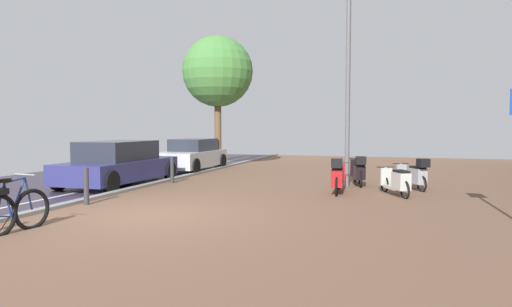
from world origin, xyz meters
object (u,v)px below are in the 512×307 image
Objects in this scene: scooter_mid at (338,177)px; scooter_extra at (397,182)px; scooter_near at (359,172)px; scooter_far at (415,175)px; bollard_far at (172,170)px; street_tree at (218,72)px; bicycle_foreground at (11,210)px; lamp_post at (348,76)px; parked_car_near at (119,164)px; parked_car_far at (193,155)px; bollard_near at (86,186)px.

scooter_extra is at bearing 1.35° from scooter_mid.
scooter_near reaches higher than scooter_far.
bollard_far is (-7.52, -0.63, -0.00)m from scooter_far.
scooter_extra is at bearing -39.63° from street_tree.
lamp_post reaches higher than bicycle_foreground.
parked_car_near reaches higher than bollard_far.
bicycle_foreground is 1.68× the size of bollard_far.
scooter_extra is (-0.50, -1.38, -0.05)m from scooter_far.
scooter_extra is 0.40× the size of parked_car_far.
parked_car_near reaches higher than bicycle_foreground.
parked_car_near is at bearing -179.52° from scooter_extra.
street_tree is (0.83, 6.40, 3.63)m from parked_car_near.
bicycle_foreground is 0.32× the size of parked_car_near.
scooter_far is at bearing -15.78° from scooter_near.
street_tree is at bearing 82.59° from parked_car_near.
parked_car_far is 4.31m from bollard_far.
parked_car_far is at bearing -112.02° from street_tree.
bollard_near is at bearing 101.96° from bicycle_foreground.
scooter_extra is 1.84× the size of bollard_far.
bollard_near is (-0.58, 2.74, 0.04)m from bicycle_foreground.
scooter_near is 0.29× the size of lamp_post.
bollard_near reaches higher than scooter_extra.
lamp_post is 1.04× the size of street_tree.
street_tree is (0.58, 1.44, 3.65)m from parked_car_far.
scooter_mid is at bearing 51.89° from bicycle_foreground.
scooter_extra is 7.07m from bollard_far.
scooter_extra is 7.86m from bollard_near.
lamp_post is 6.97× the size of bollard_near.
parked_car_near is (-8.48, -0.07, 0.27)m from scooter_extra.
scooter_mid is 3.32m from lamp_post.
parked_car_far reaches higher than scooter_extra.
scooter_extra is (6.45, 6.26, -0.02)m from bicycle_foreground.
lamp_post reaches higher than scooter_near.
scooter_mid is 6.92m from parked_car_near.
scooter_near reaches higher than bollard_near.
scooter_extra is 1.80× the size of bollard_near.
street_tree is at bearing 96.33° from bollard_far.
lamp_post is at bearing 8.06° from bollard_far.
lamp_post is at bearing 86.42° from scooter_mid.
bollard_near is (0.62, -9.86, -3.84)m from street_tree.
lamp_post is at bearing 12.95° from parked_car_near.
street_tree is (-1.20, 12.59, 3.88)m from bicycle_foreground.
bicycle_foreground is 0.76× the size of scooter_mid.
scooter_near is 1.16× the size of scooter_far.
bollard_far is (1.20, -4.13, -0.20)m from parked_car_far.
scooter_near is (5.31, 8.10, 0.04)m from bicycle_foreground.
scooter_mid is 6.48m from bollard_near.
parked_car_near is at bearing -150.37° from bollard_far.
parked_car_near is (-6.91, -0.03, 0.19)m from scooter_mid.
scooter_extra is 0.35× the size of parked_car_near.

